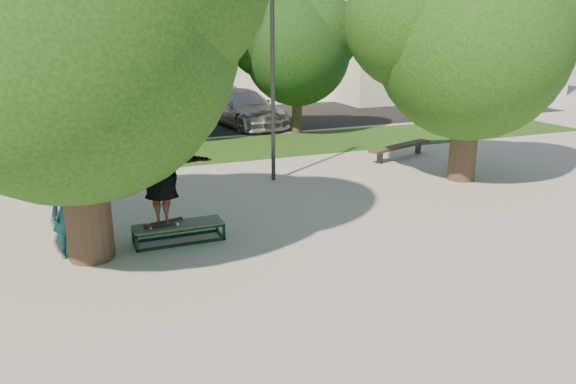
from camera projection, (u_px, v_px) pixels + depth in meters
name	position (u px, v px, depth m)	size (l,w,h in m)	color
ground	(315.00, 245.00, 11.31)	(120.00, 120.00, 0.00)	#B0ABA1
grass_strip	(229.00, 149.00, 20.10)	(30.00, 4.00, 0.02)	#154313
asphalt_strip	(167.00, 123.00, 25.51)	(40.00, 8.00, 0.01)	black
tree_left	(61.00, 14.00, 9.47)	(6.96, 5.95, 7.12)	#38281E
tree_right	(469.00, 32.00, 15.03)	(6.24, 5.33, 6.51)	#38281E
bg_tree_mid	(151.00, 32.00, 20.50)	(5.76, 4.92, 6.24)	#38281E
bg_tree_right	(295.00, 46.00, 22.19)	(5.04, 4.31, 5.43)	#38281E
lamppost	(273.00, 68.00, 15.21)	(0.25, 0.15, 6.11)	#2D2D30
side_building	(425.00, 30.00, 36.23)	(15.00, 10.00, 8.00)	beige
grind_box	(179.00, 233.00, 11.44)	(1.80, 0.60, 0.38)	#113316
skater_rig	(161.00, 183.00, 11.02)	(2.11, 1.15, 1.74)	white
bystander	(69.00, 213.00, 10.51)	(0.63, 0.42, 1.73)	#184B5C
bench	(400.00, 147.00, 18.66)	(2.84, 1.37, 0.44)	#433A28
car_silver_a	(30.00, 113.00, 23.59)	(1.77, 4.41, 1.50)	silver
car_dark	(106.00, 108.00, 24.81)	(1.63, 4.66, 1.54)	black
car_grey	(125.00, 116.00, 23.18)	(2.21, 4.79, 1.33)	slate
car_silver_b	(242.00, 108.00, 24.70)	(2.19, 5.39, 1.57)	#B1B2B6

